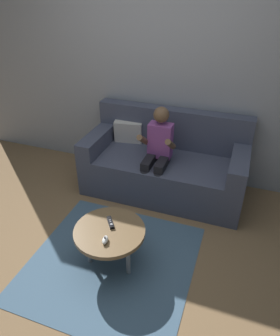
% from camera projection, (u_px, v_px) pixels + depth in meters
% --- Properties ---
extents(ground_plane, '(10.18, 10.18, 0.00)m').
position_uv_depth(ground_plane, '(100.00, 266.00, 2.67)').
color(ground_plane, olive).
extents(wall_back, '(5.09, 0.05, 2.50)m').
position_uv_depth(wall_back, '(161.00, 71.00, 3.37)').
color(wall_back, '#999EA8').
rests_on(wall_back, ground).
extents(couch, '(1.75, 0.80, 0.89)m').
position_uv_depth(couch, '(164.00, 165.00, 3.50)').
color(couch, '#474C60').
rests_on(couch, ground).
extents(person_seated_on_couch, '(0.35, 0.43, 1.03)m').
position_uv_depth(person_seated_on_couch, '(158.00, 151.00, 3.21)').
color(person_seated_on_couch, black).
rests_on(person_seated_on_couch, ground).
extents(coffee_table, '(0.58, 0.58, 0.38)m').
position_uv_depth(coffee_table, '(110.00, 233.00, 2.52)').
color(coffee_table, brown).
rests_on(coffee_table, ground).
extents(area_rug, '(1.39, 1.38, 0.01)m').
position_uv_depth(area_rug, '(112.00, 262.00, 2.70)').
color(area_rug, slate).
rests_on(area_rug, ground).
extents(game_remote_black_near_edge, '(0.11, 0.13, 0.03)m').
position_uv_depth(game_remote_black_near_edge, '(110.00, 223.00, 2.56)').
color(game_remote_black_near_edge, black).
rests_on(game_remote_black_near_edge, coffee_table).
extents(nunchuk_white, '(0.06, 0.10, 0.05)m').
position_uv_depth(nunchuk_white, '(105.00, 240.00, 2.38)').
color(nunchuk_white, white).
rests_on(nunchuk_white, coffee_table).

